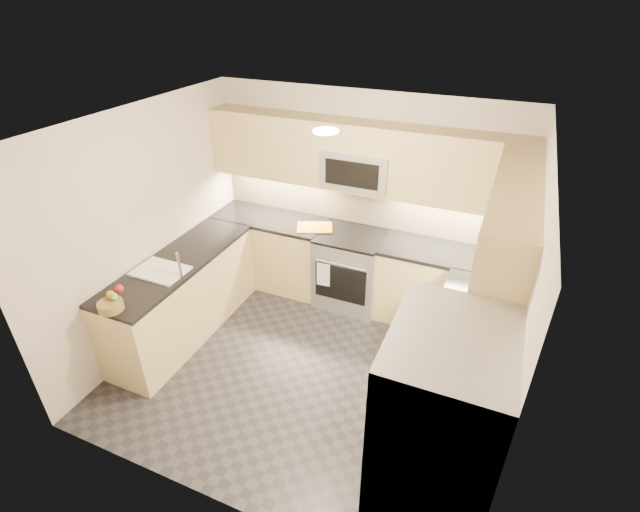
% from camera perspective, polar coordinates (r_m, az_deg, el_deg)
% --- Properties ---
extents(floor, '(3.60, 3.20, 0.00)m').
position_cam_1_polar(floor, '(4.98, -1.64, -13.38)').
color(floor, '#232328').
rests_on(floor, ground).
extents(ceiling, '(3.60, 3.20, 0.02)m').
position_cam_1_polar(ceiling, '(3.71, -2.22, 15.60)').
color(ceiling, beige).
rests_on(ceiling, wall_back).
extents(wall_back, '(3.60, 0.02, 2.50)m').
position_cam_1_polar(wall_back, '(5.53, 5.16, 6.97)').
color(wall_back, beige).
rests_on(wall_back, floor).
extents(wall_front, '(3.60, 0.02, 2.50)m').
position_cam_1_polar(wall_front, '(3.15, -14.67, -15.22)').
color(wall_front, beige).
rests_on(wall_front, floor).
extents(wall_left, '(0.02, 3.20, 2.50)m').
position_cam_1_polar(wall_left, '(5.15, -20.40, 3.17)').
color(wall_left, beige).
rests_on(wall_left, floor).
extents(wall_right, '(0.02, 3.20, 2.50)m').
position_cam_1_polar(wall_right, '(3.93, 22.85, -6.45)').
color(wall_right, beige).
rests_on(wall_right, floor).
extents(base_cab_back_left, '(1.42, 0.60, 0.90)m').
position_cam_1_polar(base_cab_back_left, '(6.05, -5.94, 0.60)').
color(base_cab_back_left, '#D3BC7F').
rests_on(base_cab_back_left, floor).
extents(base_cab_back_right, '(1.42, 0.60, 0.90)m').
position_cam_1_polar(base_cab_back_right, '(5.46, 14.64, -3.95)').
color(base_cab_back_right, '#D3BC7F').
rests_on(base_cab_back_right, floor).
extents(base_cab_right, '(0.60, 1.70, 0.90)m').
position_cam_1_polar(base_cab_right, '(4.53, 17.09, -12.73)').
color(base_cab_right, '#D3BC7F').
rests_on(base_cab_right, floor).
extents(base_cab_peninsula, '(0.60, 2.00, 0.90)m').
position_cam_1_polar(base_cab_peninsula, '(5.36, -16.48, -4.96)').
color(base_cab_peninsula, '#D3BC7F').
rests_on(base_cab_peninsula, floor).
extents(countertop_back_left, '(1.42, 0.63, 0.04)m').
position_cam_1_polar(countertop_back_left, '(5.83, -6.19, 4.60)').
color(countertop_back_left, black).
rests_on(countertop_back_left, base_cab_back_left).
extents(countertop_back_right, '(1.42, 0.63, 0.04)m').
position_cam_1_polar(countertop_back_right, '(5.22, 15.30, 0.30)').
color(countertop_back_right, black).
rests_on(countertop_back_right, base_cab_back_right).
extents(countertop_right, '(0.63, 1.70, 0.04)m').
position_cam_1_polar(countertop_right, '(4.23, 18.06, -8.07)').
color(countertop_right, black).
rests_on(countertop_right, base_cab_right).
extents(countertop_peninsula, '(0.63, 2.00, 0.04)m').
position_cam_1_polar(countertop_peninsula, '(5.12, -17.24, -0.67)').
color(countertop_peninsula, black).
rests_on(countertop_peninsula, base_cab_peninsula).
extents(upper_cab_back, '(3.60, 0.35, 0.75)m').
position_cam_1_polar(upper_cab_back, '(5.17, 4.82, 12.10)').
color(upper_cab_back, '#D3BC7F').
rests_on(upper_cab_back, wall_back).
extents(upper_cab_right, '(0.35, 1.95, 0.75)m').
position_cam_1_polar(upper_cab_right, '(3.87, 22.24, 3.22)').
color(upper_cab_right, '#D3BC7F').
rests_on(upper_cab_right, wall_right).
extents(backsplash_back, '(3.60, 0.01, 0.51)m').
position_cam_1_polar(backsplash_back, '(5.55, 5.12, 6.43)').
color(backsplash_back, tan).
rests_on(backsplash_back, wall_back).
extents(backsplash_right, '(0.01, 2.30, 0.51)m').
position_cam_1_polar(backsplash_right, '(4.33, 22.99, -3.66)').
color(backsplash_right, tan).
rests_on(backsplash_right, wall_right).
extents(gas_range, '(0.76, 0.65, 0.91)m').
position_cam_1_polar(gas_range, '(5.63, 3.72, -1.67)').
color(gas_range, '#9B9CA2').
rests_on(gas_range, floor).
extents(range_cooktop, '(0.76, 0.65, 0.03)m').
position_cam_1_polar(range_cooktop, '(5.40, 3.88, 2.45)').
color(range_cooktop, black).
rests_on(range_cooktop, gas_range).
extents(oven_door_glass, '(0.62, 0.02, 0.45)m').
position_cam_1_polar(oven_door_glass, '(5.38, 2.51, -3.45)').
color(oven_door_glass, black).
rests_on(oven_door_glass, gas_range).
extents(oven_handle, '(0.60, 0.02, 0.02)m').
position_cam_1_polar(oven_handle, '(5.21, 2.50, -1.10)').
color(oven_handle, '#B2B5BA').
rests_on(oven_handle, gas_range).
extents(microwave, '(0.76, 0.40, 0.40)m').
position_cam_1_polar(microwave, '(5.19, 4.67, 10.72)').
color(microwave, '#ADAFB6').
rests_on(microwave, upper_cab_back).
extents(microwave_door, '(0.60, 0.01, 0.28)m').
position_cam_1_polar(microwave_door, '(5.01, 3.88, 9.99)').
color(microwave_door, black).
rests_on(microwave_door, microwave).
extents(refrigerator, '(0.70, 0.90, 1.80)m').
position_cam_1_polar(refrigerator, '(3.30, 13.91, -21.49)').
color(refrigerator, '#ACB0B5').
rests_on(refrigerator, floor).
extents(fridge_handle_left, '(0.02, 0.02, 1.20)m').
position_cam_1_polar(fridge_handle_left, '(3.19, 6.36, -21.68)').
color(fridge_handle_left, '#B2B5BA').
rests_on(fridge_handle_left, refrigerator).
extents(fridge_handle_right, '(0.02, 0.02, 1.20)m').
position_cam_1_polar(fridge_handle_right, '(3.41, 8.30, -17.19)').
color(fridge_handle_right, '#B2B5BA').
rests_on(fridge_handle_right, refrigerator).
extents(sink_basin, '(0.52, 0.38, 0.16)m').
position_cam_1_polar(sink_basin, '(4.98, -18.93, -2.43)').
color(sink_basin, white).
rests_on(sink_basin, base_cab_peninsula).
extents(faucet, '(0.03, 0.03, 0.28)m').
position_cam_1_polar(faucet, '(4.72, -16.94, -1.11)').
color(faucet, silver).
rests_on(faucet, countertop_peninsula).
extents(utensil_bowl, '(0.32, 0.32, 0.15)m').
position_cam_1_polar(utensil_bowl, '(5.18, 21.83, 0.07)').
color(utensil_bowl, green).
rests_on(utensil_bowl, countertop_back_right).
extents(cutting_board, '(0.50, 0.43, 0.01)m').
position_cam_1_polar(cutting_board, '(5.52, -0.67, 3.55)').
color(cutting_board, orange).
rests_on(cutting_board, countertop_back_left).
extents(fruit_basket, '(0.26, 0.26, 0.08)m').
position_cam_1_polar(fruit_basket, '(4.54, -24.37, -5.62)').
color(fruit_basket, olive).
rests_on(fruit_basket, countertop_peninsula).
extents(fruit_apple, '(0.08, 0.08, 0.08)m').
position_cam_1_polar(fruit_apple, '(4.61, -23.49, -3.71)').
color(fruit_apple, '#B41F14').
rests_on(fruit_apple, fruit_basket).
extents(fruit_pear, '(0.06, 0.06, 0.06)m').
position_cam_1_polar(fruit_pear, '(4.52, -24.02, -4.59)').
color(fruit_pear, '#65BE51').
rests_on(fruit_pear, fruit_basket).
extents(dish_towel_check, '(0.16, 0.02, 0.29)m').
position_cam_1_polar(dish_towel_check, '(5.35, 0.41, -2.32)').
color(dish_towel_check, white).
rests_on(dish_towel_check, oven_handle).
extents(fruit_orange, '(0.08, 0.08, 0.08)m').
position_cam_1_polar(fruit_orange, '(4.56, -24.39, -4.36)').
color(fruit_orange, orange).
rests_on(fruit_orange, fruit_basket).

